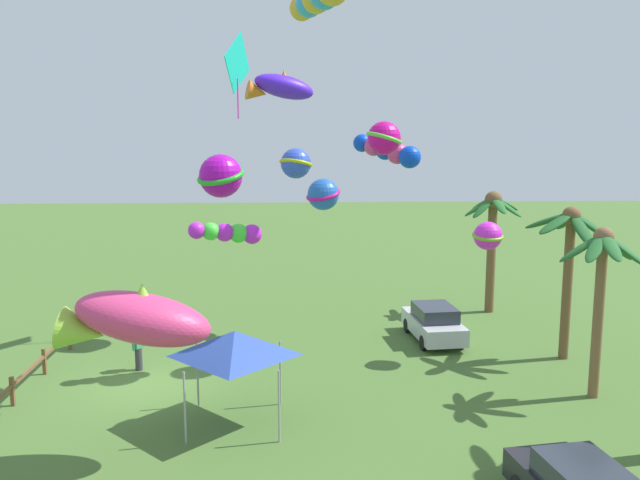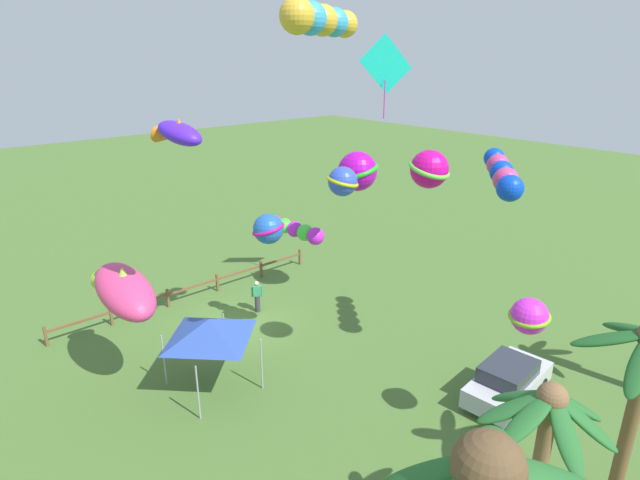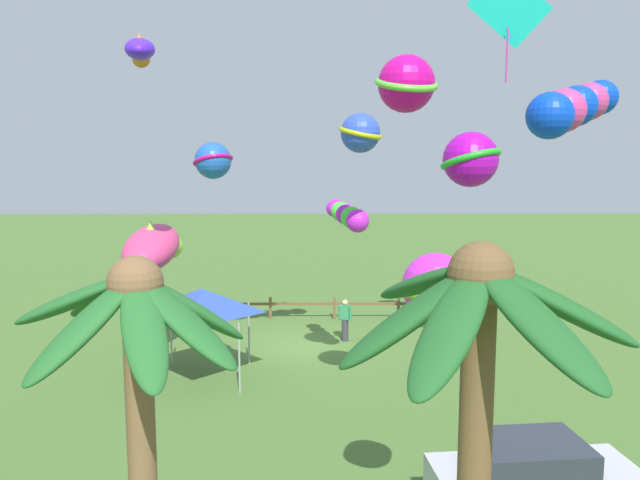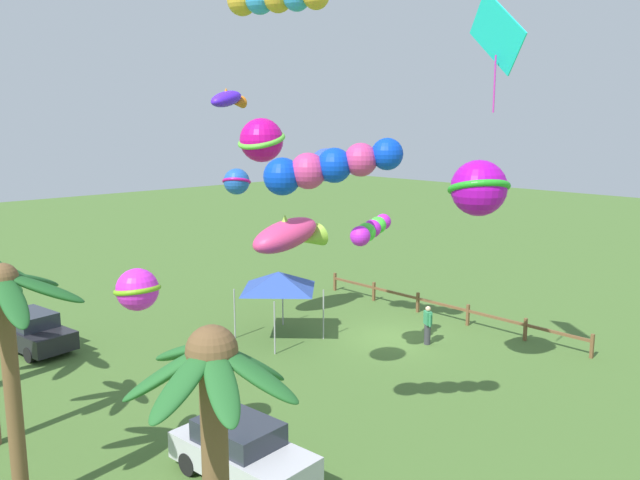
% 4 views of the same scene
% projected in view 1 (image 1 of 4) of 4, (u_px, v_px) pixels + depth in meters
% --- Properties ---
extents(ground_plane, '(120.00, 120.00, 0.00)m').
position_uv_depth(ground_plane, '(148.00, 385.00, 22.76)').
color(ground_plane, '#476B2D').
extents(palm_tree_0, '(2.97, 2.86, 5.85)m').
position_uv_depth(palm_tree_0, '(492.00, 225.00, 31.46)').
color(palm_tree_0, brown).
rests_on(palm_tree_0, ground).
extents(palm_tree_2, '(2.89, 2.75, 5.64)m').
position_uv_depth(palm_tree_2, '(601.00, 269.00, 21.10)').
color(palm_tree_2, brown).
rests_on(palm_tree_2, ground).
extents(palm_tree_3, '(3.26, 3.26, 5.86)m').
position_uv_depth(palm_tree_3, '(570.00, 244.00, 24.81)').
color(palm_tree_3, brown).
rests_on(palm_tree_3, ground).
extents(rail_fence, '(14.01, 0.12, 0.95)m').
position_uv_depth(rail_fence, '(29.00, 372.00, 22.35)').
color(rail_fence, brown).
rests_on(rail_fence, ground).
extents(parked_car_1, '(4.04, 2.06, 1.51)m').
position_uv_depth(parked_car_1, '(434.00, 323.00, 27.60)').
color(parked_car_1, '#BCBCC1').
rests_on(parked_car_1, ground).
extents(spectator_0, '(0.49, 0.39, 1.59)m').
position_uv_depth(spectator_0, '(138.00, 349.00, 24.12)').
color(spectator_0, '#38383D').
rests_on(spectator_0, ground).
extents(festival_tent, '(2.86, 2.86, 2.85)m').
position_uv_depth(festival_tent, '(235.00, 343.00, 19.44)').
color(festival_tent, '#9E9EA3').
rests_on(festival_tent, ground).
extents(kite_diamond_0, '(2.38, 0.87, 3.45)m').
position_uv_depth(kite_diamond_0, '(237.00, 65.00, 27.22)').
color(kite_diamond_0, '#1CEDDD').
extents(kite_fish_1, '(1.80, 4.11, 1.99)m').
position_uv_depth(kite_fish_1, '(135.00, 320.00, 17.07)').
color(kite_fish_1, '#DD3974').
extents(kite_ball_2, '(1.64, 1.64, 1.07)m').
position_uv_depth(kite_ball_2, '(296.00, 163.00, 23.39)').
color(kite_ball_2, blue).
extents(kite_ball_4, '(1.23, 1.22, 1.07)m').
position_uv_depth(kite_ball_4, '(488.00, 236.00, 24.79)').
color(kite_ball_4, '#E129DB').
extents(kite_tube_5, '(2.61, 2.59, 1.37)m').
position_uv_depth(kite_tube_5, '(388.00, 151.00, 27.52)').
color(kite_tube_5, blue).
extents(kite_ball_6, '(1.46, 1.46, 0.94)m').
position_uv_depth(kite_ball_6, '(323.00, 194.00, 19.75)').
color(kite_ball_6, blue).
extents(kite_ball_7, '(2.72, 2.72, 1.78)m').
position_uv_depth(kite_ball_7, '(221.00, 176.00, 27.09)').
color(kite_ball_7, '#AB0CB3').
extents(kite_ball_8, '(1.61, 1.60, 1.23)m').
position_uv_depth(kite_ball_8, '(384.00, 138.00, 24.11)').
color(kite_ball_8, '#D20B88').
extents(kite_tube_9, '(1.26, 2.54, 0.89)m').
position_uv_depth(kite_tube_9, '(228.00, 233.00, 23.46)').
color(kite_tube_9, '#CC24E0').
extents(kite_fish_10, '(1.18, 1.95, 0.89)m').
position_uv_depth(kite_fish_10, '(280.00, 87.00, 17.13)').
color(kite_fish_10, '#4C1DF0').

